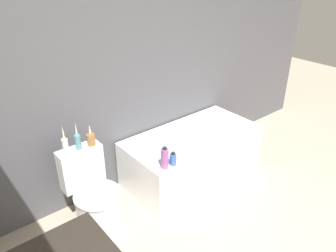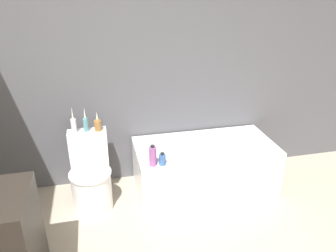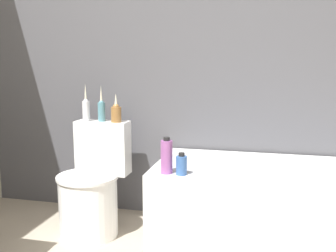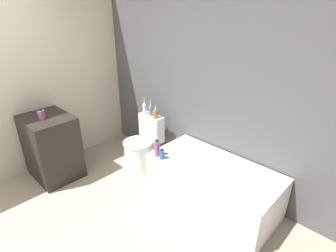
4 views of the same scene
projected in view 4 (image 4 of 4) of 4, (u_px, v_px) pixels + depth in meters
The scene contains 11 objects.
wall_back_tiled at pixel (184, 77), 3.36m from camera, with size 6.40×0.06×2.60m.
wall_left_painted at pixel (18, 79), 3.28m from camera, with size 0.06×6.40×2.60m.
bathtub at pixel (212, 185), 3.01m from camera, with size 1.46×0.73×0.52m.
toilet at pixel (142, 148), 3.72m from camera, with size 0.41×0.55×0.74m.
vanity_counter at pixel (52, 147), 3.47m from camera, with size 0.67×0.54×0.86m.
soap_bottle_glass at pixel (41, 114), 3.21m from camera, with size 0.09×0.09×0.13m.
vase_gold at pixel (145, 108), 3.69m from camera, with size 0.05×0.05×0.27m.
vase_silver at pixel (151, 110), 3.63m from camera, with size 0.05×0.05×0.25m.
vase_bronze at pixel (156, 113), 3.55m from camera, with size 0.07×0.07×0.20m.
shampoo_bottle_tall at pixel (157, 148), 3.05m from camera, with size 0.07×0.07×0.21m.
shampoo_bottle_short at pixel (162, 154), 3.01m from camera, with size 0.06×0.06×0.13m.
Camera 4 is at (2.15, -0.22, 2.14)m, focal length 28.00 mm.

